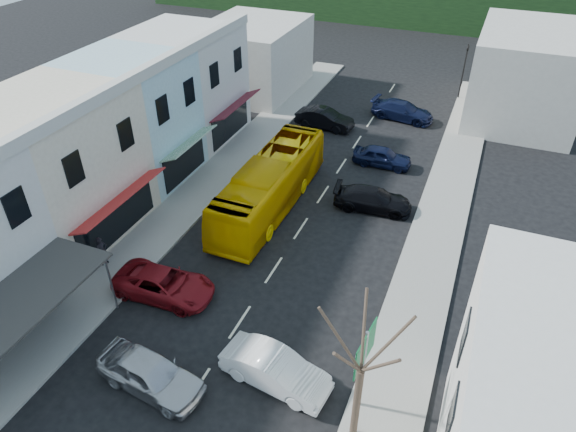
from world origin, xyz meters
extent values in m
plane|color=black|center=(0.00, 0.00, 0.00)|extent=(120.00, 120.00, 0.00)
cube|color=gray|center=(-7.50, 10.00, 0.07)|extent=(3.00, 52.00, 0.15)
cube|color=gray|center=(7.50, 10.00, 0.07)|extent=(3.00, 52.00, 0.15)
cube|color=beige|center=(-12.50, 3.00, 4.00)|extent=(7.00, 8.00, 8.00)
cube|color=#A6211F|center=(-8.40, 3.00, 3.05)|extent=(1.30, 6.80, 0.08)
cube|color=#9AC0CA|center=(-12.50, 10.00, 4.00)|extent=(7.00, 6.00, 8.00)
cube|color=#195926|center=(-8.40, 10.00, 3.05)|extent=(1.30, 5.10, 0.08)
cube|color=beige|center=(-12.50, 16.50, 4.00)|extent=(7.00, 7.00, 8.00)
cube|color=#571721|center=(-8.40, 16.50, 3.05)|extent=(1.30, 5.95, 0.08)
cube|color=#B7B2A8|center=(-12.00, 27.00, 3.00)|extent=(8.00, 10.00, 6.00)
cube|color=#B7B2A8|center=(11.00, 30.00, 3.50)|extent=(8.00, 12.00, 7.00)
imported|color=#EBB104|center=(-2.56, 9.41, 1.55)|extent=(2.55, 11.61, 3.10)
imported|color=silver|center=(-1.74, -4.55, 0.70)|extent=(4.58, 2.32, 1.40)
imported|color=white|center=(2.89, -2.44, 0.70)|extent=(4.60, 2.36, 1.40)
imported|color=maroon|center=(-4.26, 0.25, 0.70)|extent=(4.68, 2.11, 1.40)
imported|color=black|center=(3.36, 11.60, 0.70)|extent=(4.68, 2.35, 1.40)
imported|color=black|center=(2.58, 17.19, 0.70)|extent=(4.43, 1.88, 1.40)
imported|color=black|center=(-3.17, 21.49, 0.70)|extent=(4.51, 2.10, 1.40)
imported|color=black|center=(2.26, 25.48, 0.70)|extent=(4.71, 2.44, 1.40)
imported|color=black|center=(-8.50, 0.94, 1.00)|extent=(0.59, 0.70, 1.70)
camera|label=1|loc=(8.48, -14.76, 18.03)|focal=32.00mm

